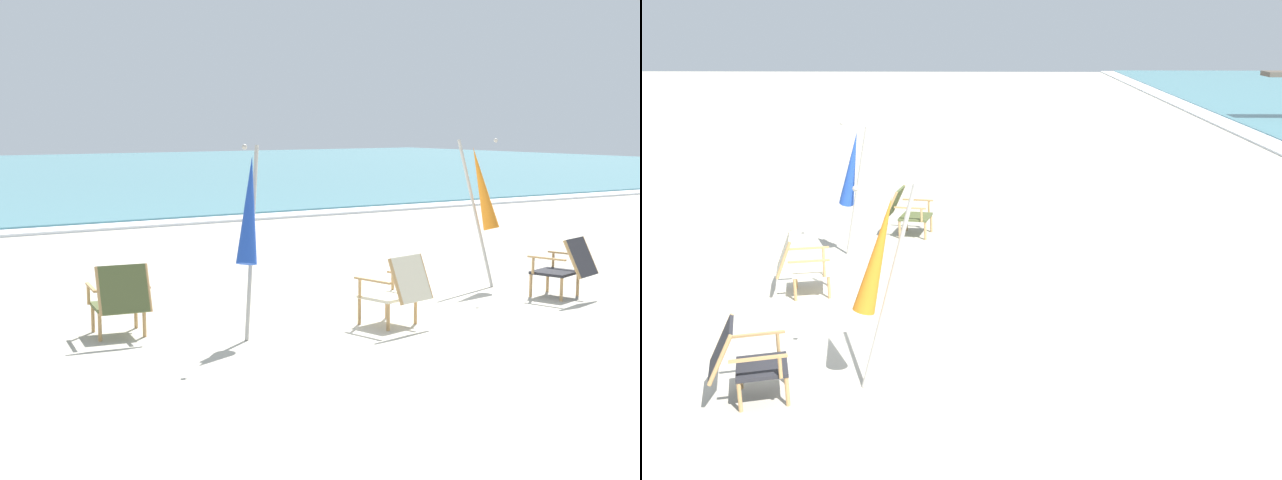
% 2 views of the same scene
% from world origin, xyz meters
% --- Properties ---
extents(ground_plane, '(80.00, 80.00, 0.00)m').
position_xyz_m(ground_plane, '(0.00, 0.00, 0.00)').
color(ground_plane, '#B7AF9E').
extents(surf_band, '(80.00, 1.10, 0.06)m').
position_xyz_m(surf_band, '(0.00, 9.50, 0.03)').
color(surf_band, white).
rests_on(surf_band, ground).
extents(beach_chair_back_left, '(0.68, 0.80, 0.80)m').
position_xyz_m(beach_chair_back_left, '(-3.05, -0.17, 0.43)').
color(beach_chair_back_left, '#515B33').
rests_on(beach_chair_back_left, ground).
extents(beach_chair_front_left, '(0.70, 0.80, 0.81)m').
position_xyz_m(beach_chair_front_left, '(-0.25, -1.32, 0.43)').
color(beach_chair_front_left, beige).
rests_on(beach_chair_front_left, ground).
extents(beach_chair_far_center, '(0.75, 0.86, 0.80)m').
position_xyz_m(beach_chair_far_center, '(2.57, -1.21, 0.43)').
color(beach_chair_far_center, '#28282D').
rests_on(beach_chair_far_center, ground).
extents(umbrella_furled_orange, '(0.38, 0.67, 2.06)m').
position_xyz_m(umbrella_furled_orange, '(2.25, 0.06, 1.34)').
color(umbrella_furled_orange, '#B7B2A8').
rests_on(umbrella_furled_orange, ground).
extents(umbrella_furled_blue, '(0.54, 0.59, 2.06)m').
position_xyz_m(umbrella_furled_blue, '(-1.86, -0.85, 1.34)').
color(umbrella_furled_blue, '#B7B2A8').
rests_on(umbrella_furled_blue, ground).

